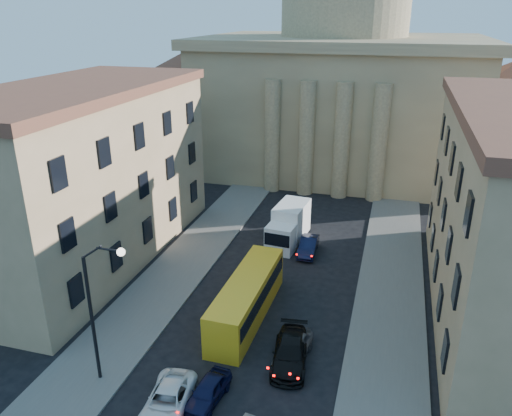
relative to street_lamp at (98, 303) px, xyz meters
The scene contains 12 objects.
sidewalk_left 11.38m from the street_lamp, 98.71° to the left, with size 5.00×60.00×0.15m, color #5A5852.
sidewalk_right 19.14m from the street_lamp, 32.88° to the left, with size 5.00×60.00×0.15m, color #5A5852.
church 48.43m from the street_lamp, 81.65° to the left, with size 68.02×28.76×36.60m.
building_left 17.36m from the street_lamp, 125.62° to the left, with size 11.60×26.60×14.70m.
street_lamp is the anchor object (origin of this frame).
car_left_near 7.72m from the street_lamp, ahead, with size 1.51×3.74×1.27m, color black.
car_left_mid 6.47m from the street_lamp, 15.46° to the right, with size 2.20×4.78×1.33m, color white.
car_right_mid 11.72m from the street_lamp, 24.50° to the left, with size 2.07×5.09×1.48m, color black.
car_right_far 11.93m from the street_lamp, 26.10° to the left, with size 1.72×4.27×1.46m, color #515156.
car_right_distant 21.56m from the street_lamp, 67.03° to the left, with size 1.46×4.18×1.38m, color black.
city_bus 10.96m from the street_lamp, 55.27° to the left, with size 2.68×10.61×2.97m.
box_truck 22.33m from the street_lamp, 74.17° to the left, with size 3.07×6.50×3.45m.
Camera 1 is at (7.67, -12.03, 20.07)m, focal length 35.00 mm.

